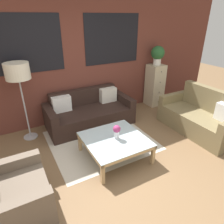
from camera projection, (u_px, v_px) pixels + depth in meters
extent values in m
plane|color=brown|center=(134.00, 178.00, 3.12)|extent=(16.00, 16.00, 0.00)
cube|color=brown|center=(74.00, 60.00, 4.43)|extent=(8.40, 0.08, 2.80)
cube|color=black|center=(26.00, 44.00, 3.81)|extent=(1.40, 0.01, 1.10)
cube|color=black|center=(113.00, 39.00, 4.63)|extent=(1.40, 0.01, 1.10)
cube|color=beige|center=(100.00, 140.00, 4.08)|extent=(1.95, 1.77, 0.00)
cube|color=black|center=(92.00, 119.00, 4.51)|extent=(1.60, 0.72, 0.40)
cube|color=black|center=(84.00, 104.00, 4.77)|extent=(1.60, 0.16, 0.78)
cube|color=black|center=(51.00, 123.00, 4.15)|extent=(0.16, 0.88, 0.58)
cube|color=black|center=(123.00, 106.00, 4.91)|extent=(0.16, 0.88, 0.58)
cube|color=white|center=(62.00, 104.00, 4.32)|extent=(0.40, 0.16, 0.34)
cube|color=silver|center=(108.00, 95.00, 4.81)|extent=(0.40, 0.16, 0.34)
cube|color=olive|center=(194.00, 123.00, 4.30)|extent=(0.64, 1.39, 0.42)
cube|color=olive|center=(209.00, 109.00, 4.36)|extent=(0.16, 1.39, 0.92)
cube|color=olive|center=(172.00, 105.00, 4.89)|extent=(0.80, 0.14, 0.62)
cube|color=#6B5B4C|center=(23.00, 197.00, 2.55)|extent=(0.64, 0.64, 0.40)
cube|color=#6B5B4C|center=(19.00, 221.00, 2.17)|extent=(0.80, 0.14, 0.56)
cube|color=#6B5B4C|center=(13.00, 176.00, 2.79)|extent=(0.80, 0.14, 0.56)
cube|color=silver|center=(115.00, 139.00, 3.45)|extent=(1.03, 1.03, 0.01)
cube|color=tan|center=(130.00, 156.00, 3.08)|extent=(1.03, 0.05, 0.05)
cube|color=tan|center=(102.00, 128.00, 3.85)|extent=(1.03, 0.05, 0.05)
cube|color=tan|center=(89.00, 148.00, 3.26)|extent=(0.05, 1.03, 0.05)
cube|color=tan|center=(138.00, 133.00, 3.68)|extent=(0.05, 1.03, 0.05)
cube|color=tan|center=(103.00, 174.00, 2.96)|extent=(0.06, 0.05, 0.37)
cube|color=tan|center=(153.00, 154.00, 3.37)|extent=(0.05, 0.05, 0.37)
cube|color=tan|center=(80.00, 142.00, 3.71)|extent=(0.06, 0.06, 0.37)
cube|color=tan|center=(123.00, 129.00, 4.12)|extent=(0.05, 0.06, 0.37)
cylinder|color=#B2B2B7|center=(31.00, 136.00, 4.19)|extent=(0.28, 0.28, 0.02)
cylinder|color=#B2B2B7|center=(25.00, 110.00, 3.91)|extent=(0.03, 0.03, 1.23)
cylinder|color=beige|center=(17.00, 71.00, 3.58)|extent=(0.44, 0.44, 0.30)
cube|color=#C6B793|center=(155.00, 85.00, 5.51)|extent=(0.40, 0.41, 1.13)
sphere|color=#38332D|center=(161.00, 72.00, 5.16)|extent=(0.02, 0.02, 0.02)
sphere|color=#38332D|center=(160.00, 82.00, 5.28)|extent=(0.02, 0.02, 0.02)
sphere|color=#38332D|center=(159.00, 92.00, 5.41)|extent=(0.02, 0.02, 0.02)
sphere|color=#38332D|center=(158.00, 102.00, 5.53)|extent=(0.02, 0.02, 0.02)
cylinder|color=silver|center=(157.00, 62.00, 5.23)|extent=(0.20, 0.20, 0.16)
sphere|color=#285B2D|center=(158.00, 53.00, 5.13)|extent=(0.35, 0.35, 0.35)
cylinder|color=silver|center=(117.00, 135.00, 3.43)|extent=(0.09, 0.09, 0.14)
sphere|color=#9E3366|center=(117.00, 129.00, 3.38)|extent=(0.13, 0.13, 0.13)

